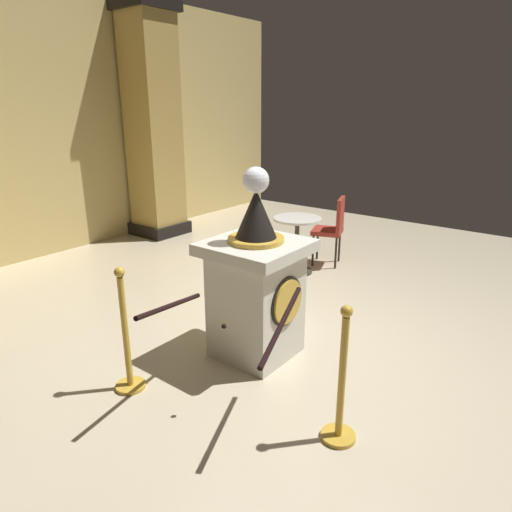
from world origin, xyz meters
TOP-DOWN VIEW (x-y plane):
  - ground_plane at (0.00, 0.00)m, footprint 10.60×10.60m
  - back_wall at (0.00, 4.51)m, footprint 10.60×0.16m
  - pedestal_clock at (-0.38, 0.18)m, footprint 0.80×0.80m
  - stanchion_near at (-1.43, 0.65)m, footprint 0.24×0.24m
  - stanchion_far at (-0.93, -0.96)m, footprint 0.24×0.24m
  - velvet_rope at (-1.18, -0.16)m, footprint 1.07×1.09m
  - column_right at (1.83, 4.03)m, footprint 0.82×0.82m
  - cafe_table at (1.64, 1.05)m, footprint 0.63×0.63m
  - cafe_chair_red at (2.21, 0.83)m, footprint 0.51×0.51m

SIDE VIEW (x-z plane):
  - ground_plane at x=0.00m, z-range 0.00..0.00m
  - stanchion_far at x=-0.93m, z-range -0.15..0.84m
  - stanchion_near at x=-1.43m, z-range -0.16..0.88m
  - cafe_table at x=1.64m, z-range 0.11..0.87m
  - cafe_chair_red at x=2.21m, z-range 0.09..1.05m
  - pedestal_clock at x=-0.38m, z-range -0.19..1.51m
  - velvet_rope at x=-1.18m, z-range 0.68..0.90m
  - column_right at x=1.83m, z-range -0.01..3.67m
  - back_wall at x=0.00m, z-range 0.00..3.83m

